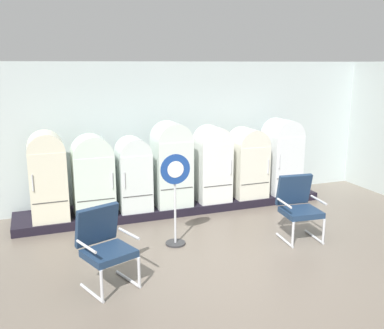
{
  "coord_description": "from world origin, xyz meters",
  "views": [
    {
      "loc": [
        -2.53,
        -4.73,
        2.83
      ],
      "look_at": [
        0.25,
        2.75,
        0.96
      ],
      "focal_mm": 40.4,
      "sensor_mm": 36.0,
      "label": 1
    }
  ],
  "objects_px": {
    "refrigerator_1": "(93,173)",
    "refrigerator_3": "(172,162)",
    "refrigerator_2": "(134,172)",
    "refrigerator_5": "(248,161)",
    "refrigerator_4": "(212,162)",
    "sign_stand": "(175,200)",
    "armchair_right": "(298,204)",
    "armchair_left": "(104,243)",
    "refrigerator_6": "(282,154)",
    "refrigerator_0": "(47,173)"
  },
  "relations": [
    {
      "from": "refrigerator_1",
      "to": "refrigerator_3",
      "type": "xyz_separation_m",
      "value": [
        1.49,
        0.02,
        0.09
      ]
    },
    {
      "from": "refrigerator_2",
      "to": "refrigerator_5",
      "type": "relative_size",
      "value": 0.97
    },
    {
      "from": "refrigerator_3",
      "to": "refrigerator_5",
      "type": "relative_size",
      "value": 1.15
    },
    {
      "from": "refrigerator_5",
      "to": "refrigerator_3",
      "type": "bearing_deg",
      "value": -179.1
    },
    {
      "from": "refrigerator_4",
      "to": "sign_stand",
      "type": "height_order",
      "value": "refrigerator_4"
    },
    {
      "from": "armchair_right",
      "to": "sign_stand",
      "type": "xyz_separation_m",
      "value": [
        -1.98,
        0.42,
        0.16
      ]
    },
    {
      "from": "refrigerator_2",
      "to": "refrigerator_5",
      "type": "height_order",
      "value": "refrigerator_5"
    },
    {
      "from": "refrigerator_5",
      "to": "armchair_right",
      "type": "height_order",
      "value": "refrigerator_5"
    },
    {
      "from": "refrigerator_3",
      "to": "refrigerator_5",
      "type": "height_order",
      "value": "refrigerator_3"
    },
    {
      "from": "refrigerator_2",
      "to": "armchair_right",
      "type": "bearing_deg",
      "value": -39.73
    },
    {
      "from": "armchair_left",
      "to": "refrigerator_1",
      "type": "bearing_deg",
      "value": 85.37
    },
    {
      "from": "refrigerator_1",
      "to": "refrigerator_3",
      "type": "bearing_deg",
      "value": 0.88
    },
    {
      "from": "refrigerator_3",
      "to": "refrigerator_6",
      "type": "xyz_separation_m",
      "value": [
        2.44,
        0.02,
        -0.03
      ]
    },
    {
      "from": "refrigerator_3",
      "to": "refrigerator_2",
      "type": "bearing_deg",
      "value": -178.37
    },
    {
      "from": "refrigerator_5",
      "to": "sign_stand",
      "type": "distance_m",
      "value": 2.58
    },
    {
      "from": "refrigerator_4",
      "to": "refrigerator_6",
      "type": "relative_size",
      "value": 0.96
    },
    {
      "from": "refrigerator_4",
      "to": "armchair_left",
      "type": "bearing_deg",
      "value": -136.54
    },
    {
      "from": "refrigerator_5",
      "to": "armchair_left",
      "type": "relative_size",
      "value": 1.34
    },
    {
      "from": "refrigerator_5",
      "to": "refrigerator_6",
      "type": "height_order",
      "value": "refrigerator_6"
    },
    {
      "from": "refrigerator_5",
      "to": "armchair_right",
      "type": "xyz_separation_m",
      "value": [
        -0.09,
        -1.96,
        -0.31
      ]
    },
    {
      "from": "refrigerator_3",
      "to": "refrigerator_6",
      "type": "height_order",
      "value": "refrigerator_3"
    },
    {
      "from": "refrigerator_3",
      "to": "refrigerator_4",
      "type": "xyz_separation_m",
      "value": [
        0.84,
        -0.03,
        -0.06
      ]
    },
    {
      "from": "refrigerator_2",
      "to": "armchair_left",
      "type": "relative_size",
      "value": 1.3
    },
    {
      "from": "refrigerator_3",
      "to": "refrigerator_6",
      "type": "distance_m",
      "value": 2.44
    },
    {
      "from": "refrigerator_2",
      "to": "sign_stand",
      "type": "distance_m",
      "value": 1.53
    },
    {
      "from": "refrigerator_5",
      "to": "armchair_left",
      "type": "bearing_deg",
      "value": -143.75
    },
    {
      "from": "refrigerator_1",
      "to": "refrigerator_6",
      "type": "xyz_separation_m",
      "value": [
        3.93,
        0.04,
        0.06
      ]
    },
    {
      "from": "refrigerator_0",
      "to": "refrigerator_2",
      "type": "relative_size",
      "value": 1.13
    },
    {
      "from": "refrigerator_6",
      "to": "armchair_right",
      "type": "bearing_deg",
      "value": -114.33
    },
    {
      "from": "armchair_right",
      "to": "refrigerator_4",
      "type": "bearing_deg",
      "value": 110.72
    },
    {
      "from": "refrigerator_1",
      "to": "refrigerator_6",
      "type": "bearing_deg",
      "value": 0.59
    },
    {
      "from": "refrigerator_1",
      "to": "refrigerator_3",
      "type": "distance_m",
      "value": 1.49
    },
    {
      "from": "armchair_left",
      "to": "refrigerator_6",
      "type": "bearing_deg",
      "value": 30.51
    },
    {
      "from": "refrigerator_5",
      "to": "armchair_right",
      "type": "bearing_deg",
      "value": -92.5
    },
    {
      "from": "refrigerator_0",
      "to": "armchair_right",
      "type": "distance_m",
      "value": 4.3
    },
    {
      "from": "refrigerator_1",
      "to": "refrigerator_0",
      "type": "bearing_deg",
      "value": 176.39
    },
    {
      "from": "refrigerator_2",
      "to": "refrigerator_4",
      "type": "bearing_deg",
      "value": -0.19
    },
    {
      "from": "refrigerator_2",
      "to": "refrigerator_0",
      "type": "bearing_deg",
      "value": 178.23
    },
    {
      "from": "refrigerator_2",
      "to": "refrigerator_5",
      "type": "distance_m",
      "value": 2.39
    },
    {
      "from": "refrigerator_0",
      "to": "refrigerator_6",
      "type": "bearing_deg",
      "value": -0.1
    },
    {
      "from": "refrigerator_1",
      "to": "refrigerator_2",
      "type": "distance_m",
      "value": 0.74
    },
    {
      "from": "refrigerator_3",
      "to": "armchair_right",
      "type": "xyz_separation_m",
      "value": [
        1.56,
        -1.93,
        -0.43
      ]
    },
    {
      "from": "refrigerator_1",
      "to": "refrigerator_4",
      "type": "height_order",
      "value": "refrigerator_4"
    },
    {
      "from": "refrigerator_1",
      "to": "refrigerator_6",
      "type": "height_order",
      "value": "refrigerator_6"
    },
    {
      "from": "refrigerator_5",
      "to": "sign_stand",
      "type": "height_order",
      "value": "refrigerator_5"
    },
    {
      "from": "sign_stand",
      "to": "refrigerator_0",
      "type": "bearing_deg",
      "value": 139.92
    },
    {
      "from": "refrigerator_3",
      "to": "refrigerator_4",
      "type": "distance_m",
      "value": 0.84
    },
    {
      "from": "refrigerator_4",
      "to": "refrigerator_2",
      "type": "bearing_deg",
      "value": 179.81
    },
    {
      "from": "refrigerator_1",
      "to": "armchair_right",
      "type": "bearing_deg",
      "value": -32.13
    },
    {
      "from": "refrigerator_4",
      "to": "armchair_right",
      "type": "relative_size",
      "value": 1.43
    }
  ]
}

